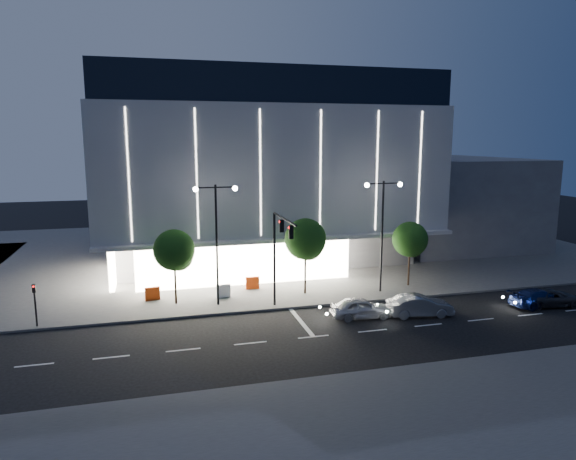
% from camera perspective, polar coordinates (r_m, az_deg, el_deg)
% --- Properties ---
extents(ground, '(160.00, 160.00, 0.00)m').
position_cam_1_polar(ground, '(33.60, -1.26, -11.18)').
color(ground, black).
rests_on(ground, ground).
extents(sidewalk_museum, '(70.00, 40.00, 0.15)m').
position_cam_1_polar(sidewalk_museum, '(57.12, -2.03, -2.18)').
color(sidewalk_museum, '#474747').
rests_on(sidewalk_museum, ground).
extents(sidewalk_near, '(70.00, 10.00, 0.15)m').
position_cam_1_polar(sidewalk_near, '(25.26, 17.49, -19.05)').
color(sidewalk_near, '#474747').
rests_on(sidewalk_near, ground).
extents(museum, '(30.00, 25.80, 18.00)m').
position_cam_1_polar(museum, '(53.83, -3.80, 6.94)').
color(museum, '#4C4C51').
rests_on(museum, ground).
extents(annex_building, '(16.00, 20.00, 10.00)m').
position_cam_1_polar(annex_building, '(64.23, 16.56, 3.22)').
color(annex_building, '#4C4C51').
rests_on(annex_building, ground).
extents(traffic_mast, '(0.33, 5.89, 7.07)m').
position_cam_1_polar(traffic_mast, '(35.52, -0.99, -1.55)').
color(traffic_mast, black).
rests_on(traffic_mast, ground).
extents(street_lamp_west, '(3.16, 0.36, 9.00)m').
position_cam_1_polar(street_lamp_west, '(37.23, -7.96, 0.35)').
color(street_lamp_west, black).
rests_on(street_lamp_west, ground).
extents(street_lamp_east, '(3.16, 0.36, 9.00)m').
position_cam_1_polar(street_lamp_east, '(40.83, 10.46, 1.13)').
color(street_lamp_east, black).
rests_on(street_lamp_east, ground).
extents(ped_signal_far, '(0.22, 0.24, 3.00)m').
position_cam_1_polar(ped_signal_far, '(37.24, -26.30, -7.05)').
color(ped_signal_far, black).
rests_on(ped_signal_far, ground).
extents(tree_left, '(3.02, 3.02, 5.72)m').
position_cam_1_polar(tree_left, '(38.37, -12.49, -2.43)').
color(tree_left, black).
rests_on(tree_left, ground).
extents(tree_mid, '(3.25, 3.25, 6.15)m').
position_cam_1_polar(tree_mid, '(39.93, 1.97, -1.27)').
color(tree_mid, black).
rests_on(tree_mid, ground).
extents(tree_right, '(2.91, 2.91, 5.51)m').
position_cam_1_polar(tree_right, '(43.43, 13.42, -1.22)').
color(tree_right, black).
rests_on(tree_right, ground).
extents(car_lead, '(4.35, 2.08, 1.44)m').
position_cam_1_polar(car_lead, '(36.05, 8.13, -8.57)').
color(car_lead, '#A2A4AA').
rests_on(car_lead, ground).
extents(car_second, '(4.69, 2.18, 1.49)m').
position_cam_1_polar(car_second, '(37.23, 14.42, -8.15)').
color(car_second, gray).
rests_on(car_second, ground).
extents(car_third, '(4.66, 2.18, 1.32)m').
position_cam_1_polar(car_third, '(42.33, 26.05, -6.78)').
color(car_third, navy).
rests_on(car_third, ground).
extents(car_fourth, '(4.76, 2.67, 1.26)m').
position_cam_1_polar(car_fourth, '(42.91, 27.14, -6.69)').
color(car_fourth, '#2C2D31').
rests_on(car_fourth, ground).
extents(barrier_a, '(1.13, 0.46, 1.00)m').
position_cam_1_polar(barrier_a, '(40.41, -14.83, -6.86)').
color(barrier_a, red).
rests_on(barrier_a, sidewalk_museum).
extents(barrier_c, '(1.11, 0.29, 1.00)m').
position_cam_1_polar(barrier_c, '(42.04, -3.97, -5.88)').
color(barrier_c, '#FF450E').
rests_on(barrier_c, sidewalk_museum).
extents(barrier_d, '(1.12, 0.40, 1.00)m').
position_cam_1_polar(barrier_d, '(40.07, -7.21, -6.74)').
color(barrier_d, white).
rests_on(barrier_d, sidewalk_museum).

